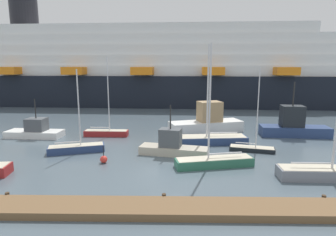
% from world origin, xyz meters
% --- Properties ---
extents(ground_plane, '(600.00, 600.00, 0.00)m').
position_xyz_m(ground_plane, '(0.00, 0.00, 0.00)').
color(ground_plane, '#4C5B66').
extents(dock_pier, '(23.09, 2.33, 0.51)m').
position_xyz_m(dock_pier, '(0.00, -5.64, 0.21)').
color(dock_pier, brown).
rests_on(dock_pier, ground_plane).
extents(sailboat_0, '(7.11, 2.58, 9.87)m').
position_xyz_m(sailboat_0, '(4.46, 8.30, 0.51)').
color(sailboat_0, navy).
rests_on(sailboat_0, ground_plane).
extents(sailboat_2, '(4.88, 1.28, 8.84)m').
position_xyz_m(sailboat_2, '(-6.99, 11.22, 0.46)').
color(sailboat_2, maroon).
rests_on(sailboat_2, ground_plane).
extents(sailboat_3, '(5.12, 2.72, 7.52)m').
position_xyz_m(sailboat_3, '(-8.33, 5.11, 0.42)').
color(sailboat_3, navy).
rests_on(sailboat_3, ground_plane).
extents(sailboat_4, '(4.22, 2.17, 7.63)m').
position_xyz_m(sailboat_4, '(7.85, 5.78, 0.33)').
color(sailboat_4, black).
rests_on(sailboat_4, ground_plane).
extents(sailboat_5, '(6.31, 2.58, 9.48)m').
position_xyz_m(sailboat_5, '(3.75, 1.57, 0.50)').
color(sailboat_5, '#2D6B51').
rests_on(sailboat_5, ground_plane).
extents(sailboat_6, '(6.36, 1.71, 11.46)m').
position_xyz_m(sailboat_6, '(11.13, -0.79, 0.58)').
color(sailboat_6, gray).
rests_on(sailboat_6, ground_plane).
extents(fishing_boat_0, '(6.21, 2.61, 4.25)m').
position_xyz_m(fishing_boat_0, '(-14.71, 10.57, 0.72)').
color(fishing_boat_0, white).
rests_on(fishing_boat_0, ground_plane).
extents(fishing_boat_1, '(7.56, 2.89, 6.03)m').
position_xyz_m(fishing_boat_1, '(13.98, 11.63, 1.14)').
color(fishing_boat_1, navy).
rests_on(fishing_boat_1, ground_plane).
extents(fishing_boat_2, '(6.26, 2.99, 4.46)m').
position_xyz_m(fishing_boat_2, '(0.47, 4.55, 0.78)').
color(fishing_boat_2, '#BCB29E').
rests_on(fishing_boat_2, ground_plane).
extents(fishing_boat_3, '(9.05, 5.05, 6.64)m').
position_xyz_m(fishing_boat_3, '(4.54, 13.58, 1.18)').
color(fishing_boat_3, white).
rests_on(fishing_boat_3, ground_plane).
extents(channel_buoy_0, '(0.60, 0.60, 1.42)m').
position_xyz_m(channel_buoy_0, '(-5.14, 2.24, 0.31)').
color(channel_buoy_0, red).
rests_on(channel_buoy_0, ground_plane).
extents(cruise_ship, '(106.74, 21.32, 20.69)m').
position_xyz_m(cruise_ship, '(-10.87, 39.40, 6.66)').
color(cruise_ship, black).
rests_on(cruise_ship, ground_plane).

